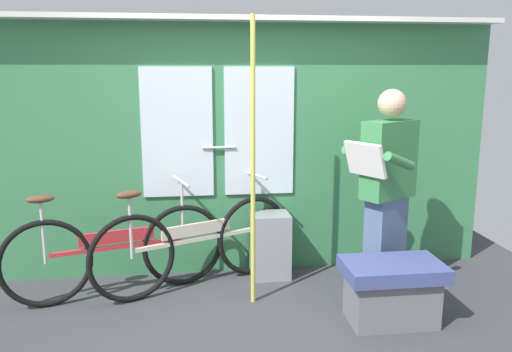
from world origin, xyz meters
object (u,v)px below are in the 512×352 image
object	(u,v)px
bicycle_near_door	(196,244)
handrail_pole	(253,165)
passenger_reading_newspaper	(387,190)
bench_seat_corner	(392,290)
bicycle_leaning_behind	(117,251)
trash_bin_by_wall	(270,245)

from	to	relation	value
bicycle_near_door	handrail_pole	xyz separation A→B (m)	(0.44, -0.34, 0.71)
passenger_reading_newspaper	bench_seat_corner	bearing A→B (deg)	46.41
bicycle_leaning_behind	bicycle_near_door	bearing A→B (deg)	-8.02
bicycle_leaning_behind	bench_seat_corner	distance (m)	2.13
bicycle_leaning_behind	passenger_reading_newspaper	distance (m)	2.18
bicycle_leaning_behind	passenger_reading_newspaper	xyz separation A→B (m)	(2.11, -0.25, 0.50)
passenger_reading_newspaper	handrail_pole	bearing A→B (deg)	-29.54
handrail_pole	passenger_reading_newspaper	bearing A→B (deg)	0.53
passenger_reading_newspaper	trash_bin_by_wall	size ratio (longest dim) A/B	2.90
bicycle_near_door	trash_bin_by_wall	world-z (taller)	bicycle_near_door
trash_bin_by_wall	bench_seat_corner	size ratio (longest dim) A/B	0.81
bicycle_near_door	passenger_reading_newspaper	world-z (taller)	passenger_reading_newspaper
bicycle_leaning_behind	trash_bin_by_wall	distance (m)	1.29
bicycle_near_door	passenger_reading_newspaper	distance (m)	1.60
bicycle_near_door	handrail_pole	distance (m)	0.90
bicycle_leaning_behind	bench_seat_corner	size ratio (longest dim) A/B	2.44
handrail_pole	trash_bin_by_wall	bearing A→B (deg)	66.81
bicycle_near_door	trash_bin_by_wall	distance (m)	0.67
bicycle_leaning_behind	trash_bin_by_wall	xyz separation A→B (m)	(1.27, 0.23, -0.09)
trash_bin_by_wall	bicycle_near_door	bearing A→B (deg)	-167.27
bicycle_near_door	bicycle_leaning_behind	distance (m)	0.63
bicycle_near_door	handrail_pole	bearing A→B (deg)	-62.12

